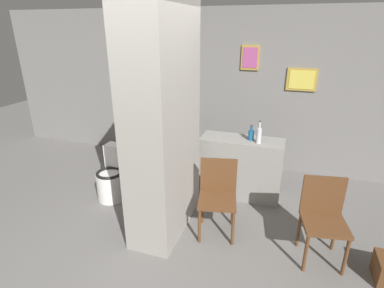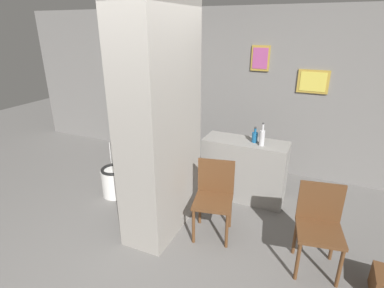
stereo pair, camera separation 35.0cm
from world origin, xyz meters
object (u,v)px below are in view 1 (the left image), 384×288
Objects in this scene: toilet at (113,177)px; bicycle at (153,163)px; chair_by_doorway at (323,216)px; bottle_tall at (259,135)px; chair_near_pillar at (218,193)px.

toilet is 0.46× the size of bicycle.
chair_by_doorway is 1.30m from bottle_tall.
bottle_tall is at bearing -1.60° from bicycle.
toilet is at bearing 158.58° from chair_near_pillar.
toilet is 1.63m from chair_near_pillar.
chair_by_doorway is at bearing -16.16° from chair_near_pillar.
bottle_tall is (1.59, -0.04, 0.66)m from bicycle.
bottle_tall is at bearing 55.93° from chair_near_pillar.
toilet is 0.83× the size of chair_near_pillar.
chair_by_doorway is at bearing -21.87° from bicycle.
toilet is 2.76m from chair_by_doorway.
chair_near_pillar reaches higher than bicycle.
bicycle is 5.07× the size of bottle_tall.
chair_by_doorway reaches higher than bicycle.
bottle_tall reaches higher than chair_near_pillar.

